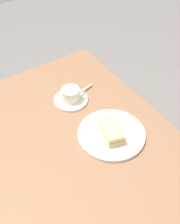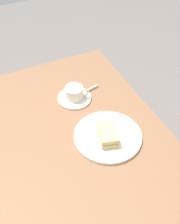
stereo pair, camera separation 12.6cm
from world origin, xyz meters
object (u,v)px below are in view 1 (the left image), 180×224
sandwich_front (112,131)px  coffee_cup (71,94)px  dining_table (72,166)px  sandwich_plate (111,134)px  coffee_saucer (71,100)px  spoon (82,91)px

sandwich_front → coffee_cup: (0.28, 0.02, 0.00)m
dining_table → sandwich_plate: sandwich_plate is taller
dining_table → coffee_saucer: bearing=-31.0°
dining_table → coffee_saucer: coffee_saucer is taller
coffee_cup → spoon: bearing=-75.0°
sandwich_plate → coffee_saucer: 0.27m
spoon → sandwich_front: bearing=170.7°
sandwich_front → coffee_cup: bearing=4.9°
dining_table → sandwich_front: size_ratio=7.75×
dining_table → sandwich_front: bearing=-111.7°
dining_table → sandwich_front: (-0.06, -0.16, 0.19)m
dining_table → sandwich_front: sandwich_front is taller
spoon → sandwich_plate: bearing=171.6°
coffee_cup → coffee_saucer: bearing=64.4°
dining_table → coffee_cup: (0.22, -0.13, 0.20)m
sandwich_plate → spoon: 0.29m
sandwich_plate → spoon: spoon is taller
sandwich_plate → coffee_cup: 0.27m
sandwich_plate → coffee_cup: (0.27, 0.03, 0.03)m
sandwich_plate → sandwich_front: (-0.01, 0.01, 0.03)m
dining_table → sandwich_plate: (-0.05, -0.16, 0.16)m
coffee_saucer → coffee_cup: 0.04m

